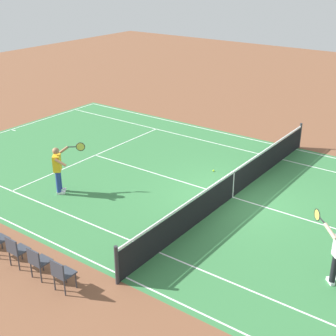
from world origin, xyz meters
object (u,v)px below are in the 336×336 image
at_px(tennis_net, 233,184).
at_px(tennis_ball, 213,171).
at_px(spectator_chair_0, 62,273).
at_px(tennis_player_near, 58,168).
at_px(spectator_chair_2, 16,249).
at_px(spectator_chair_1, 38,261).

bearing_deg(tennis_net, tennis_ball, -41.99).
bearing_deg(tennis_ball, spectator_chair_0, 95.21).
distance_m(tennis_ball, spectator_chair_0, 8.29).
distance_m(tennis_player_near, spectator_chair_0, 5.48).
height_order(tennis_net, spectator_chair_2, tennis_net).
bearing_deg(tennis_ball, tennis_player_near, 54.20).
xyz_separation_m(tennis_ball, spectator_chair_2, (0.96, 8.25, 0.49)).
bearing_deg(spectator_chair_2, tennis_player_near, -56.66).
xyz_separation_m(tennis_player_near, spectator_chair_0, (-4.09, 3.62, -0.41)).
distance_m(tennis_ball, spectator_chair_1, 8.26).
xyz_separation_m(spectator_chair_0, spectator_chair_2, (1.71, 0.00, 0.00)).
bearing_deg(tennis_player_near, tennis_ball, -125.80).
distance_m(tennis_player_near, tennis_ball, 5.78).
relative_size(tennis_net, spectator_chair_0, 13.30).
distance_m(spectator_chair_1, spectator_chair_2, 0.86).
bearing_deg(tennis_net, spectator_chair_2, 69.16).
height_order(tennis_player_near, spectator_chair_1, tennis_player_near).
relative_size(tennis_player_near, spectator_chair_2, 1.93).
bearing_deg(tennis_net, spectator_chair_0, 82.68).
distance_m(spectator_chair_0, spectator_chair_1, 0.86).
height_order(tennis_net, tennis_ball, tennis_net).
relative_size(tennis_player_near, spectator_chair_1, 1.93).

